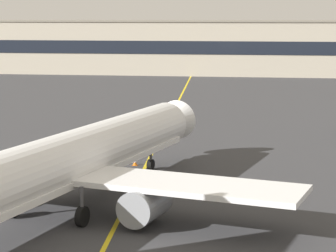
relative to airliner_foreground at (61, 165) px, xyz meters
name	(u,v)px	position (x,y,z in m)	size (l,w,h in m)	color
taxiway_centreline	(146,165)	(2.88, 15.78, -3.37)	(0.30, 180.00, 0.01)	yellow
airliner_foreground	(61,165)	(0.00, 0.00, 0.00)	(32.20, 40.93, 11.65)	white
safety_cone_by_nose_gear	(135,162)	(1.93, 15.69, -3.11)	(0.44, 0.44, 0.55)	orange
terminal_building	(221,47)	(2.82, 110.86, 2.59)	(163.18, 12.40, 11.90)	#B2A893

